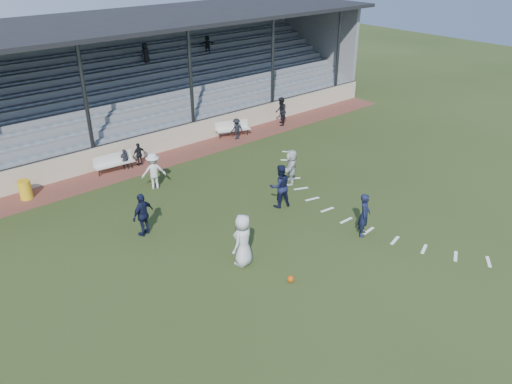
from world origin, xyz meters
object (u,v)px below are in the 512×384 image
at_px(bench_left, 114,161).
at_px(player_white_lead, 243,240).
at_px(football, 291,279).
at_px(player_navy_lead, 364,215).
at_px(official, 281,111).
at_px(bench_right, 232,127).
at_px(trash_bin, 25,190).

relative_size(bench_left, player_white_lead, 1.01).
bearing_deg(football, player_navy_lead, 5.19).
distance_m(player_white_lead, official, 15.06).
height_order(player_white_lead, player_navy_lead, player_white_lead).
distance_m(football, official, 16.05).
relative_size(bench_right, official, 1.13).
xyz_separation_m(football, official, (10.56, 12.06, 0.79)).
relative_size(trash_bin, football, 3.60).
bearing_deg(official, trash_bin, -45.95).
distance_m(football, player_white_lead, 2.18).
height_order(player_white_lead, official, player_white_lead).
height_order(football, player_navy_lead, player_navy_lead).
bearing_deg(official, player_navy_lead, 16.25).
xyz_separation_m(bench_left, bench_right, (7.62, 0.14, 0.00)).
distance_m(bench_right, player_white_lead, 12.98).
relative_size(football, player_white_lead, 0.12).
bearing_deg(player_white_lead, football, 86.05).
xyz_separation_m(trash_bin, football, (4.97, -12.16, -0.34)).
distance_m(bench_left, bench_right, 7.62).
bearing_deg(bench_right, football, -98.95).
height_order(bench_left, player_white_lead, player_white_lead).
bearing_deg(player_white_lead, player_navy_lead, 142.32).
height_order(trash_bin, player_white_lead, player_white_lead).
relative_size(bench_left, trash_bin, 2.29).
xyz_separation_m(bench_left, player_navy_lead, (4.91, -11.90, 0.32)).
distance_m(bench_left, official, 11.16).
bearing_deg(football, official, 48.80).
bearing_deg(bench_left, player_navy_lead, -62.64).
relative_size(football, player_navy_lead, 0.14).
height_order(player_navy_lead, official, player_navy_lead).
distance_m(trash_bin, player_white_lead, 11.17).
height_order(trash_bin, official, official).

